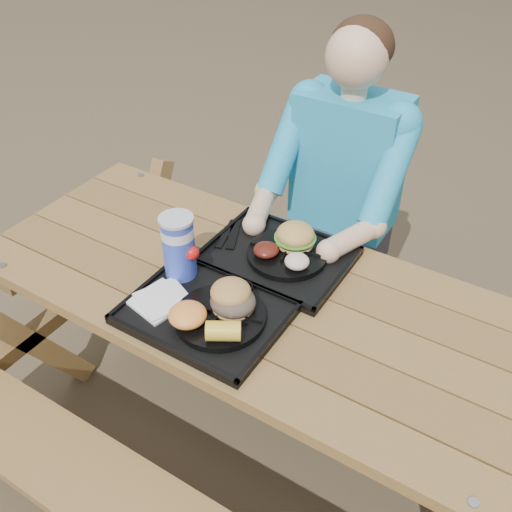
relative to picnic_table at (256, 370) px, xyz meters
The scene contains 18 objects.
ground 0.38m from the picnic_table, ahead, with size 60.00×60.00×0.00m, color #999999.
picnic_table is the anchor object (origin of this frame).
tray_near 0.43m from the picnic_table, 109.43° to the right, with size 0.45×0.35×0.02m, color black.
tray_far 0.42m from the picnic_table, 96.11° to the left, with size 0.45×0.35×0.02m, color black.
plate_near 0.44m from the picnic_table, 92.19° to the right, with size 0.26×0.26×0.02m, color black.
plate_far 0.44m from the picnic_table, 85.62° to the left, with size 0.26×0.26×0.02m, color black.
napkin_stack 0.50m from the picnic_table, 132.54° to the right, with size 0.14×0.14×0.02m, color white.
soda_cup 0.55m from the picnic_table, 161.14° to the right, with size 0.10×0.10×0.20m, color #1831B6.
condiment_bbq 0.42m from the picnic_table, 138.44° to the right, with size 0.05×0.05×0.03m, color black.
condiment_mustard 0.42m from the picnic_table, 96.72° to the right, with size 0.06×0.06×0.03m, color gold.
sandwich 0.50m from the picnic_table, 85.60° to the right, with size 0.12×0.12×0.13m, color #BE8843, non-canonical shape.
mac_cheese 0.51m from the picnic_table, 104.36° to the right, with size 0.11×0.11×0.05m, color #FF9E43.
corn_cob 0.51m from the picnic_table, 77.85° to the right, with size 0.09×0.09×0.05m, color yellow, non-canonical shape.
cutlery_far 0.48m from the picnic_table, 138.61° to the left, with size 0.03×0.17×0.01m, color black.
burger 0.52m from the picnic_table, 86.18° to the left, with size 0.13×0.13×0.11m, color gold, non-canonical shape.
baked_beans 0.45m from the picnic_table, 107.11° to the left, with size 0.08×0.08×0.04m, color #561911.
potato_salad 0.46m from the picnic_table, 57.43° to the left, with size 0.08×0.08×0.04m, color beige.
diner 0.71m from the picnic_table, 91.14° to the left, with size 0.48×0.84×1.28m, color #1DCCBE, non-canonical shape.
Camera 1 is at (0.69, -1.10, 1.91)m, focal length 40.00 mm.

